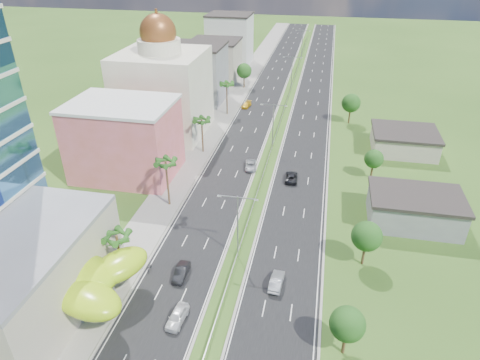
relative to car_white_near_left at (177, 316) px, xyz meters
The scene contains 33 objects.
ground 6.70m from the car_white_near_left, 41.13° to the left, with size 500.00×500.00×0.00m, color #2D5119.
road_left 94.41m from the car_white_near_left, 91.51° to the left, with size 11.00×260.00×0.04m, color black.
road_right 95.20m from the car_white_near_left, 82.45° to the left, with size 11.00×260.00×0.04m, color black.
sidewalk_left 95.14m from the car_white_near_left, 97.24° to the left, with size 7.00×260.00×0.12m, color gray.
median_guardrail 76.53m from the car_white_near_left, 86.25° to the left, with size 0.10×216.06×0.76m.
streetlight_median_b 16.33m from the car_white_near_left, 70.79° to the left, with size 6.04×0.25×11.00m.
streetlight_median_c 54.92m from the car_white_near_left, 84.74° to the left, with size 6.04×0.25×11.00m.
streetlight_median_d 99.67m from the car_white_near_left, 87.11° to the left, with size 6.04×0.25×11.00m.
streetlight_median_e 144.58m from the car_white_near_left, 88.01° to the left, with size 6.04×0.25×11.00m.
lime_canopy 15.56m from the car_white_near_left, behind, with size 18.00×15.00×7.40m.
pink_shophouse 43.54m from the car_white_near_left, 122.30° to the left, with size 20.00×15.00×15.00m, color #D06155.
domed_building 64.53m from the car_white_near_left, 111.17° to the left, with size 20.00×20.00×28.70m.
midrise_grey 87.49m from the car_white_near_left, 104.61° to the left, with size 16.00×15.00×16.00m, color gray.
midrise_beige 108.77m from the car_white_near_left, 101.68° to the left, with size 16.00×15.00×13.00m, color #BDB59C.
midrise_white 131.48m from the car_white_near_left, 99.65° to the left, with size 16.00×15.00×18.00m, color silver.
shed_near 44.22m from the car_white_near_left, 41.67° to the left, with size 15.00×10.00×5.00m, color gray.
shed_far 68.94m from the car_white_near_left, 59.48° to the left, with size 14.00×12.00×4.40m, color #BDB59C.
palm_tree_b 13.76m from the car_white_near_left, 148.72° to the left, with size 3.60×3.60×8.10m.
palm_tree_c 29.40m from the car_white_near_left, 111.69° to the left, with size 3.60×3.60×9.60m.
palm_tree_d 50.92m from the car_white_near_left, 102.00° to the left, with size 3.60×3.60×8.60m.
palm_tree_e 75.48m from the car_white_near_left, 98.03° to the left, with size 3.60×3.60×9.40m.
leafy_tree_lfar 100.04m from the car_white_near_left, 96.03° to the left, with size 4.90×4.90×8.05m.
leafy_tree_ra 21.38m from the car_white_near_left, ahead, with size 4.20×4.20×6.90m.
leafy_tree_rb 29.38m from the car_white_near_left, 34.29° to the left, with size 4.55×4.55×7.47m.
leafy_tree_rc 52.07m from the car_white_near_left, 58.67° to the left, with size 3.85×3.85×6.33m.
leafy_tree_rd 78.00m from the car_white_near_left, 72.81° to the left, with size 4.90×4.90×8.05m.
car_white_near_left is the anchor object (origin of this frame).
car_dark_left 8.48m from the car_white_near_left, 104.79° to the left, with size 1.61×4.62×1.52m, color black.
car_silver_mid_left 43.49m from the car_white_near_left, 87.62° to the left, with size 2.32×5.03×1.40m, color #9DA0A4.
car_yellow_far_left 81.30m from the car_white_near_left, 94.40° to the left, with size 1.95×4.79×1.39m, color gold.
car_silver_right 14.88m from the car_white_near_left, 37.67° to the left, with size 1.66×4.76×1.57m, color #97999E.
car_dark_far_right 41.54m from the car_white_near_left, 74.81° to the left, with size 2.39×5.17×1.44m, color black.
motorcycle 11.24m from the car_white_near_left, 130.47° to the left, with size 0.55×1.83×1.17m, color black.
Camera 1 is at (10.75, -41.23, 43.41)m, focal length 32.00 mm.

